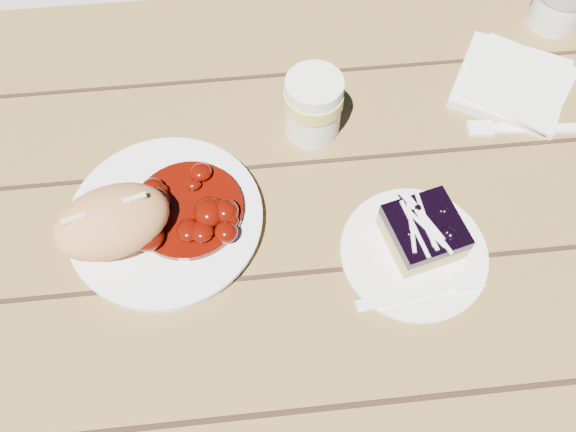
{
  "coord_description": "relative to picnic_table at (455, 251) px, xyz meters",
  "views": [
    {
      "loc": [
        -0.3,
        -0.34,
        1.38
      ],
      "look_at": [
        -0.27,
        -0.03,
        0.81
      ],
      "focal_mm": 35.0,
      "sensor_mm": 36.0,
      "label": 1
    }
  ],
  "objects": [
    {
      "name": "ground",
      "position": [
        0.0,
        0.0,
        -0.59
      ],
      "size": [
        60.0,
        60.0,
        0.0
      ],
      "primitive_type": "plane",
      "color": "#AAA399",
      "rests_on": "ground"
    },
    {
      "name": "picnic_table",
      "position": [
        0.0,
        0.0,
        0.0
      ],
      "size": [
        2.0,
        1.55,
        0.75
      ],
      "color": "brown",
      "rests_on": "ground"
    },
    {
      "name": "main_plate",
      "position": [
        -0.42,
        0.01,
        0.17
      ],
      "size": [
        0.24,
        0.24,
        0.02
      ],
      "primitive_type": "cylinder",
      "color": "white",
      "rests_on": "picnic_table"
    },
    {
      "name": "goulash_stew",
      "position": [
        -0.39,
        0.01,
        0.2
      ],
      "size": [
        0.14,
        0.14,
        0.04
      ],
      "primitive_type": null,
      "color": "#530A02",
      "rests_on": "main_plate"
    },
    {
      "name": "bread_roll",
      "position": [
        -0.47,
        -0.01,
        0.21
      ],
      "size": [
        0.16,
        0.13,
        0.07
      ],
      "primitive_type": "ellipsoid",
      "rotation": [
        0.0,
        0.0,
        0.29
      ],
      "color": "tan",
      "rests_on": "main_plate"
    },
    {
      "name": "dessert_plate",
      "position": [
        -0.12,
        -0.07,
        0.17
      ],
      "size": [
        0.17,
        0.17,
        0.01
      ],
      "primitive_type": "cylinder",
      "color": "white",
      "rests_on": "picnic_table"
    },
    {
      "name": "blueberry_cake",
      "position": [
        -0.11,
        -0.06,
        0.19
      ],
      "size": [
        0.1,
        0.1,
        0.05
      ],
      "rotation": [
        0.0,
        0.0,
        0.24
      ],
      "color": "tan",
      "rests_on": "dessert_plate"
    },
    {
      "name": "fork_dessert",
      "position": [
        -0.14,
        -0.13,
        0.17
      ],
      "size": [
        0.16,
        0.05,
        0.0
      ],
      "primitive_type": null,
      "rotation": [
        0.0,
        0.0,
        -1.44
      ],
      "color": "white",
      "rests_on": "dessert_plate"
    },
    {
      "name": "napkin_stack",
      "position": [
        0.08,
        0.18,
        0.17
      ],
      "size": [
        0.2,
        0.2,
        0.01
      ],
      "primitive_type": "cube",
      "rotation": [
        0.0,
        0.0,
        1.05
      ],
      "color": "white",
      "rests_on": "picnic_table"
    },
    {
      "name": "fork_table",
      "position": [
        0.09,
        0.1,
        0.16
      ],
      "size": [
        0.16,
        0.04,
        0.0
      ],
      "primitive_type": null,
      "rotation": [
        0.0,
        0.0,
        1.47
      ],
      "color": "white",
      "rests_on": "picnic_table"
    },
    {
      "name": "second_cup",
      "position": [
        -0.22,
        0.14,
        0.21
      ],
      "size": [
        0.08,
        0.08,
        0.09
      ],
      "primitive_type": "cylinder",
      "color": "white",
      "rests_on": "picnic_table"
    }
  ]
}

